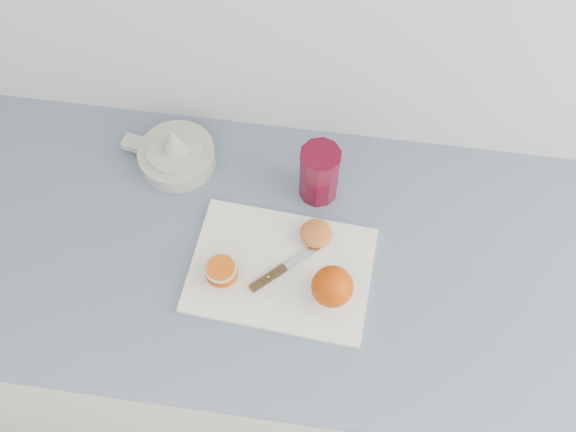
{
  "coord_description": "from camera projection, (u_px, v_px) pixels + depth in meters",
  "views": [
    {
      "loc": [
        0.2,
        1.15,
        2.03
      ],
      "look_at": [
        0.12,
        1.74,
        0.96
      ],
      "focal_mm": 40.0,
      "sensor_mm": 36.0,
      "label": 1
    }
  ],
  "objects": [
    {
      "name": "counter",
      "position": [
        279.0,
        325.0,
        1.65
      ],
      "size": [
        2.4,
        0.64,
        0.89
      ],
      "color": "silver",
      "rests_on": "ground"
    },
    {
      "name": "half_orange",
      "position": [
        222.0,
        272.0,
        1.21
      ],
      "size": [
        0.06,
        0.06,
        0.04
      ],
      "color": "#D15000",
      "rests_on": "cutting_board"
    },
    {
      "name": "paring_knife",
      "position": [
        275.0,
        274.0,
        1.22
      ],
      "size": [
        0.14,
        0.14,
        0.01
      ],
      "color": "#4C3418",
      "rests_on": "cutting_board"
    },
    {
      "name": "squeezed_shell",
      "position": [
        316.0,
        233.0,
        1.25
      ],
      "size": [
        0.06,
        0.06,
        0.03
      ],
      "color": "#CD6627",
      "rests_on": "cutting_board"
    },
    {
      "name": "whole_orange",
      "position": [
        332.0,
        287.0,
        1.17
      ],
      "size": [
        0.08,
        0.08,
        0.08
      ],
      "color": "#D15000",
      "rests_on": "cutting_board"
    },
    {
      "name": "citrus_juicer",
      "position": [
        176.0,
        153.0,
        1.34
      ],
      "size": [
        0.2,
        0.16,
        0.11
      ],
      "color": "beige",
      "rests_on": "counter"
    },
    {
      "name": "cutting_board",
      "position": [
        281.0,
        270.0,
        1.24
      ],
      "size": [
        0.36,
        0.27,
        0.01
      ],
      "primitive_type": "cube",
      "rotation": [
        0.0,
        0.0,
        -0.07
      ],
      "color": "white",
      "rests_on": "counter"
    },
    {
      "name": "red_tumbler",
      "position": [
        319.0,
        175.0,
        1.27
      ],
      "size": [
        0.08,
        0.08,
        0.13
      ],
      "color": "maroon",
      "rests_on": "counter"
    }
  ]
}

